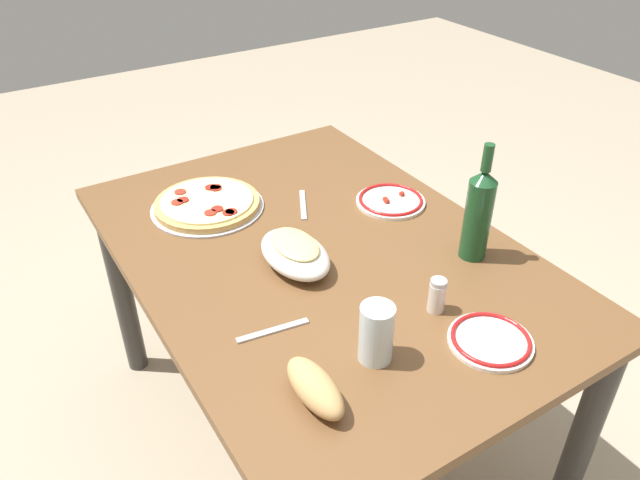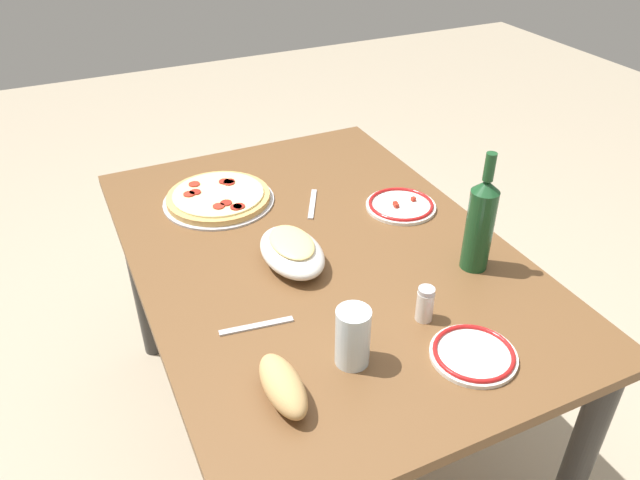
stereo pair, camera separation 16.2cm
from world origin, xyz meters
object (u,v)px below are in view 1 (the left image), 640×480
(side_plate_far, at_px, (491,340))
(bread_loaf, at_px, (315,388))
(dining_table, at_px, (320,282))
(baked_pasta_dish, at_px, (295,252))
(side_plate_near, at_px, (391,201))
(water_glass, at_px, (376,333))
(spice_shaker, at_px, (437,295))
(pepperoni_pizza, at_px, (207,204))
(wine_bottle, at_px, (478,213))

(side_plate_far, distance_m, bread_loaf, 0.41)
(dining_table, xyz_separation_m, baked_pasta_dish, (0.03, -0.09, 0.15))
(side_plate_near, distance_m, side_plate_far, 0.63)
(bread_loaf, bearing_deg, baked_pasta_dish, 154.86)
(water_glass, relative_size, side_plate_far, 0.73)
(dining_table, xyz_separation_m, side_plate_far, (0.50, 0.12, 0.12))
(baked_pasta_dish, distance_m, water_glass, 0.38)
(side_plate_far, relative_size, spice_shaker, 2.14)
(dining_table, distance_m, water_glass, 0.46)
(dining_table, height_order, spice_shaker, spice_shaker)
(dining_table, bearing_deg, pepperoni_pizza, -154.82)
(wine_bottle, distance_m, spice_shaker, 0.27)
(pepperoni_pizza, xyz_separation_m, water_glass, (0.76, 0.05, 0.05))
(pepperoni_pizza, relative_size, side_plate_far, 1.80)
(baked_pasta_dish, relative_size, side_plate_far, 1.29)
(bread_loaf, bearing_deg, pepperoni_pizza, 171.78)
(bread_loaf, xyz_separation_m, spice_shaker, (-0.08, 0.38, 0.01))
(dining_table, bearing_deg, side_plate_near, 107.14)
(water_glass, relative_size, spice_shaker, 1.56)
(baked_pasta_dish, distance_m, spice_shaker, 0.38)
(dining_table, relative_size, pepperoni_pizza, 4.11)
(side_plate_near, bearing_deg, water_glass, -40.39)
(baked_pasta_dish, relative_size, wine_bottle, 0.75)
(pepperoni_pizza, relative_size, spice_shaker, 3.84)
(bread_loaf, relative_size, spice_shaker, 2.02)
(side_plate_near, height_order, spice_shaker, spice_shaker)
(dining_table, bearing_deg, wine_bottle, 54.15)
(wine_bottle, relative_size, spice_shaker, 3.67)
(baked_pasta_dish, bearing_deg, dining_table, 105.91)
(baked_pasta_dish, height_order, side_plate_near, baked_pasta_dish)
(pepperoni_pizza, bearing_deg, side_plate_near, 61.14)
(pepperoni_pizza, distance_m, bread_loaf, 0.80)
(pepperoni_pizza, bearing_deg, baked_pasta_dish, 11.34)
(wine_bottle, xyz_separation_m, side_plate_near, (-0.33, -0.02, -0.12))
(wine_bottle, height_order, spice_shaker, wine_bottle)
(dining_table, height_order, wine_bottle, wine_bottle)
(pepperoni_pizza, bearing_deg, dining_table, 25.18)
(side_plate_near, distance_m, bread_loaf, 0.80)
(pepperoni_pizza, xyz_separation_m, side_plate_near, (0.26, 0.48, -0.01))
(dining_table, relative_size, spice_shaker, 15.78)
(pepperoni_pizza, height_order, side_plate_near, pepperoni_pizza)
(side_plate_far, bearing_deg, water_glass, -112.70)
(pepperoni_pizza, bearing_deg, side_plate_far, 18.75)
(baked_pasta_dish, xyz_separation_m, side_plate_near, (-0.12, 0.40, -0.03))
(wine_bottle, bearing_deg, baked_pasta_dish, -116.60)
(dining_table, bearing_deg, side_plate_far, 13.83)
(water_glass, relative_size, bread_loaf, 0.77)
(wine_bottle, distance_m, water_glass, 0.48)
(water_glass, distance_m, side_plate_far, 0.27)
(wine_bottle, height_order, side_plate_near, wine_bottle)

